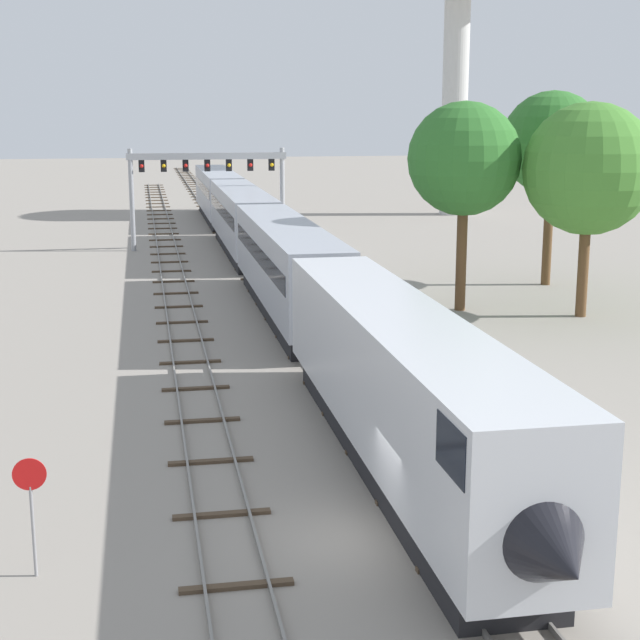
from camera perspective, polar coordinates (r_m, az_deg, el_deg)
ground_plane at (r=24.85m, az=2.83°, el=-12.76°), size 400.00×400.00×0.00m
track_main at (r=82.87m, az=-5.38°, el=5.03°), size 2.60×200.00×0.16m
track_near at (r=62.79m, az=-8.73°, el=2.60°), size 2.60×160.00×0.16m
passenger_train at (r=61.47m, az=-3.61°, el=4.90°), size 3.04×89.91×4.80m
signal_gantry at (r=74.62m, az=-6.67°, el=8.56°), size 12.10×0.49×7.70m
stop_sign at (r=23.16m, az=-16.73°, el=-10.18°), size 0.76×0.08×2.88m
trackside_tree_left at (r=51.04m, az=15.64°, el=8.59°), size 6.70×6.70×10.97m
trackside_tree_mid at (r=60.09m, az=13.60°, el=10.13°), size 6.14×6.14×11.69m
trackside_tree_right at (r=51.34m, az=8.55°, el=9.37°), size 5.94×5.94×11.01m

